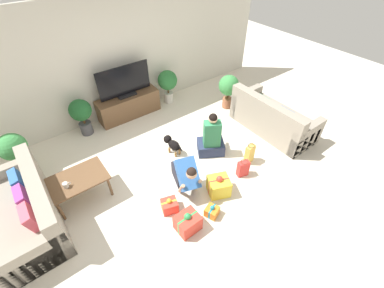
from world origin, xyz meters
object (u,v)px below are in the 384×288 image
at_px(gift_bag_b, 250,154).
at_px(gift_bag_a, 243,168).
at_px(gift_box_c, 212,211).
at_px(gift_box_d, 170,205).
at_px(sofa_left, 26,212).
at_px(gift_box_a, 219,186).
at_px(potted_plant_corner_right, 229,87).
at_px(dog, 172,144).
at_px(coffee_table, 78,181).
at_px(mug, 66,185).
at_px(potted_plant_back_left, 81,113).
at_px(tv_console, 129,106).
at_px(potted_plant_back_right, 168,82).
at_px(person_kneeling, 186,174).
at_px(potted_plant_corner_left, 14,151).
at_px(tv, 125,83).
at_px(gift_box_b, 188,223).
at_px(sofa_right, 272,119).
at_px(person_sitting, 211,139).

bearing_deg(gift_bag_b, gift_bag_a, -153.39).
xyz_separation_m(gift_box_c, gift_box_d, (-0.49, 0.49, 0.02)).
bearing_deg(sofa_left, gift_box_a, 64.80).
height_order(potted_plant_corner_right, dog, potted_plant_corner_right).
xyz_separation_m(coffee_table, gift_box_a, (1.91, -1.31, -0.25)).
distance_m(potted_plant_corner_right, mug, 4.09).
bearing_deg(potted_plant_back_left, potted_plant_corner_right, -18.71).
height_order(dog, mug, mug).
relative_size(tv_console, gift_bag_b, 3.42).
height_order(potted_plant_back_right, person_kneeling, potted_plant_back_right).
height_order(potted_plant_back_left, gift_bag_a, potted_plant_back_left).
bearing_deg(tv_console, mug, -136.89).
distance_m(gift_box_a, gift_box_c, 0.48).
xyz_separation_m(potted_plant_corner_left, gift_box_d, (1.71, -2.34, -0.43)).
xyz_separation_m(tv_console, potted_plant_back_right, (1.08, -0.05, 0.29)).
height_order(tv, potted_plant_corner_left, tv).
height_order(tv_console, gift_bag_a, tv_console).
distance_m(tv_console, gift_box_d, 2.91).
bearing_deg(dog, gift_box_a, 83.59).
distance_m(gift_box_b, gift_box_d, 0.46).
relative_size(potted_plant_corner_left, gift_bag_b, 2.03).
bearing_deg(gift_bag_a, person_kneeling, 158.45).
distance_m(coffee_table, gift_bag_b, 3.09).
bearing_deg(gift_box_d, gift_box_c, -44.88).
relative_size(potted_plant_corner_right, gift_box_d, 2.76).
relative_size(potted_plant_corner_right, potted_plant_back_right, 1.00).
xyz_separation_m(potted_plant_back_left, gift_box_a, (1.24, -2.98, -0.37)).
bearing_deg(mug, person_kneeling, -25.02).
distance_m(gift_box_a, gift_bag_b, 0.99).
distance_m(person_kneeling, mug, 1.89).
distance_m(sofa_left, tv, 3.14).
bearing_deg(potted_plant_back_left, gift_box_d, -82.37).
distance_m(tv, potted_plant_corner_right, 2.42).
distance_m(sofa_right, gift_box_d, 3.00).
relative_size(potted_plant_corner_left, mug, 7.17).
distance_m(sofa_right, potted_plant_corner_right, 1.30).
height_order(tv, gift_bag_b, tv).
relative_size(sofa_left, person_sitting, 1.89).
bearing_deg(coffee_table, sofa_right, -9.61).
bearing_deg(potted_plant_corner_right, sofa_right, -83.42).
bearing_deg(potted_plant_corner_left, gift_box_a, -44.66).
bearing_deg(sofa_left, mug, 85.42).
height_order(person_sitting, gift_box_c, person_sitting).
xyz_separation_m(gift_bag_a, gift_bag_b, (0.35, 0.17, 0.04)).
relative_size(gift_box_b, gift_bag_b, 0.88).
relative_size(tv_console, mug, 12.09).
bearing_deg(gift_box_c, mug, 138.47).
height_order(potted_plant_corner_left, person_sitting, person_sitting).
relative_size(tv_console, gift_box_d, 4.73).
height_order(potted_plant_back_left, potted_plant_back_right, potted_plant_back_right).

